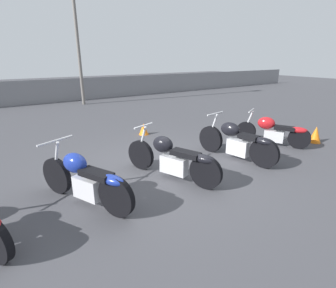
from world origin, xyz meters
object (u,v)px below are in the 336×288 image
motorcycle_slot_1 (85,179)px  motorcycle_slot_3 (237,141)px  light_pole_right (74,10)px  motorcycle_slot_4 (273,131)px  traffic_cone_far (316,134)px  motorcycle_slot_2 (172,158)px  traffic_cone_near (144,129)px

motorcycle_slot_1 → motorcycle_slot_3: (3.66, 0.00, 0.00)m
light_pole_right → motorcycle_slot_4: size_ratio=4.15×
motorcycle_slot_3 → light_pole_right: bearing=83.9°
motorcycle_slot_3 → traffic_cone_far: bearing=-17.7°
traffic_cone_far → motorcycle_slot_4: bearing=154.9°
light_pole_right → motorcycle_slot_2: size_ratio=3.55×
light_pole_right → motorcycle_slot_1: bearing=-106.8°
motorcycle_slot_2 → motorcycle_slot_4: motorcycle_slot_2 is taller
motorcycle_slot_1 → motorcycle_slot_2: motorcycle_slot_1 is taller
motorcycle_slot_3 → traffic_cone_far: 2.94m
traffic_cone_near → motorcycle_slot_2: bearing=-108.7°
traffic_cone_far → motorcycle_slot_2: bearing=175.4°
traffic_cone_near → traffic_cone_far: traffic_cone_far is taller
motorcycle_slot_1 → motorcycle_slot_3: size_ratio=0.91×
light_pole_right → traffic_cone_near: size_ratio=21.08×
motorcycle_slot_2 → traffic_cone_far: (4.80, -0.39, -0.20)m
light_pole_right → motorcycle_slot_1: 11.03m
traffic_cone_near → motorcycle_slot_1: bearing=-132.1°
motorcycle_slot_1 → motorcycle_slot_3: 3.66m
motorcycle_slot_4 → traffic_cone_far: (1.22, -0.57, -0.17)m
motorcycle_slot_1 → motorcycle_slot_2: (1.77, 0.00, -0.01)m
light_pole_right → traffic_cone_far: (3.61, -10.21, -4.25)m
motorcycle_slot_2 → motorcycle_slot_3: motorcycle_slot_3 is taller
motorcycle_slot_2 → motorcycle_slot_3: size_ratio=1.00×
traffic_cone_near → motorcycle_slot_4: bearing=-49.4°
motorcycle_slot_3 → traffic_cone_near: bearing=94.7°
motorcycle_slot_1 → traffic_cone_far: (6.56, -0.38, -0.22)m
motorcycle_slot_3 → traffic_cone_far: (2.91, -0.39, -0.22)m
motorcycle_slot_2 → motorcycle_slot_3: 1.89m
motorcycle_slot_4 → traffic_cone_near: motorcycle_slot_4 is taller
motorcycle_slot_3 → traffic_cone_near: size_ratio=5.93×
motorcycle_slot_1 → motorcycle_slot_2: 1.77m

